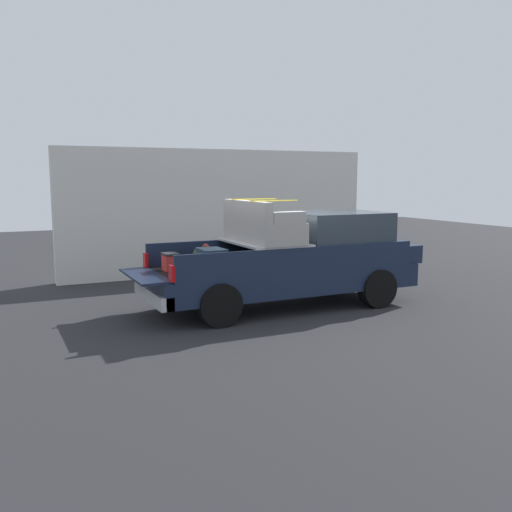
% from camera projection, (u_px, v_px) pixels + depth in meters
% --- Properties ---
extents(ground_plane, '(40.00, 40.00, 0.00)m').
position_uv_depth(ground_plane, '(282.00, 307.00, 11.61)').
color(ground_plane, '#262628').
extents(pickup_truck, '(6.05, 2.06, 2.23)m').
position_uv_depth(pickup_truck, '(298.00, 259.00, 11.64)').
color(pickup_truck, '#162138').
rests_on(pickup_truck, ground_plane).
extents(building_facade, '(8.94, 0.36, 3.43)m').
position_uv_depth(building_facade, '(221.00, 212.00, 15.66)').
color(building_facade, silver).
rests_on(building_facade, ground_plane).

